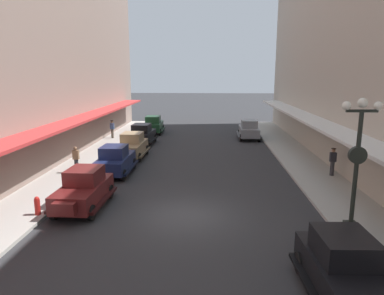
# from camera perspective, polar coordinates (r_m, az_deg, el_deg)

# --- Properties ---
(ground_plane) EXTENTS (200.00, 200.00, 0.00)m
(ground_plane) POSITION_cam_1_polar(r_m,az_deg,el_deg) (15.79, -1.14, -10.95)
(ground_plane) COLOR #2D2D30
(sidewalk_left) EXTENTS (3.00, 60.00, 0.15)m
(sidewalk_left) POSITION_cam_1_polar(r_m,az_deg,el_deg) (17.90, -26.19, -9.15)
(sidewalk_left) COLOR #A8A59E
(sidewalk_left) RESTS_ON ground
(sidewalk_right) EXTENTS (3.00, 60.00, 0.15)m
(sidewalk_right) POSITION_cam_1_polar(r_m,az_deg,el_deg) (16.99, 25.44, -10.18)
(sidewalk_right) COLOR #A8A59E
(sidewalk_right) RESTS_ON ground
(parked_car_0) EXTENTS (2.19, 4.28, 1.84)m
(parked_car_0) POSITION_cam_1_polar(r_m,az_deg,el_deg) (17.06, -17.22, -6.34)
(parked_car_0) COLOR #591919
(parked_car_0) RESTS_ON ground
(parked_car_1) EXTENTS (2.27, 4.31, 1.84)m
(parked_car_1) POSITION_cam_1_polar(r_m,az_deg,el_deg) (10.89, 23.71, -17.63)
(parked_car_1) COLOR black
(parked_car_1) RESTS_ON ground
(parked_car_2) EXTENTS (2.25, 4.30, 1.84)m
(parked_car_2) POSITION_cam_1_polar(r_m,az_deg,el_deg) (36.87, -6.29, 3.75)
(parked_car_2) COLOR #193D23
(parked_car_2) RESTS_ON ground
(parked_car_3) EXTENTS (2.15, 4.26, 1.84)m
(parked_car_3) POSITION_cam_1_polar(r_m,az_deg,el_deg) (22.15, -12.37, -1.92)
(parked_car_3) COLOR #19234C
(parked_car_3) RESTS_ON ground
(parked_car_4) EXTENTS (2.21, 4.28, 1.84)m
(parked_car_4) POSITION_cam_1_polar(r_m,az_deg,el_deg) (33.91, 9.24, 2.95)
(parked_car_4) COLOR slate
(parked_car_4) RESTS_ON ground
(parked_car_5) EXTENTS (2.21, 4.29, 1.84)m
(parked_car_5) POSITION_cam_1_polar(r_m,az_deg,el_deg) (26.35, -9.76, 0.38)
(parked_car_5) COLOR #997F5B
(parked_car_5) RESTS_ON ground
(parked_car_6) EXTENTS (2.29, 4.31, 1.84)m
(parked_car_6) POSITION_cam_1_polar(r_m,az_deg,el_deg) (31.19, -8.09, 2.22)
(parked_car_6) COLOR black
(parked_car_6) RESTS_ON ground
(lamp_post_with_clock) EXTENTS (1.42, 0.44, 5.16)m
(lamp_post_with_clock) POSITION_cam_1_polar(r_m,az_deg,el_deg) (14.06, 25.22, -2.17)
(lamp_post_with_clock) COLOR black
(lamp_post_with_clock) RESTS_ON sidewalk_right
(fire_hydrant) EXTENTS (0.24, 0.24, 0.82)m
(fire_hydrant) POSITION_cam_1_polar(r_m,az_deg,el_deg) (16.71, -23.85, -8.63)
(fire_hydrant) COLOR #B21E19
(fire_hydrant) RESTS_ON sidewalk_left
(pedestrian_0) EXTENTS (0.36, 0.24, 1.64)m
(pedestrian_0) POSITION_cam_1_polar(r_m,az_deg,el_deg) (22.63, -18.33, -1.84)
(pedestrian_0) COLOR #2D2D33
(pedestrian_0) RESTS_ON sidewalk_left
(pedestrian_1) EXTENTS (0.36, 0.28, 1.67)m
(pedestrian_1) POSITION_cam_1_polar(r_m,az_deg,el_deg) (22.49, 21.90, -2.12)
(pedestrian_1) COLOR #2D2D33
(pedestrian_1) RESTS_ON sidewalk_right
(pedestrian_2) EXTENTS (0.36, 0.28, 1.67)m
(pedestrian_2) POSITION_cam_1_polar(r_m,az_deg,el_deg) (34.02, -12.84, 2.96)
(pedestrian_2) COLOR #4C4238
(pedestrian_2) RESTS_ON sidewalk_left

